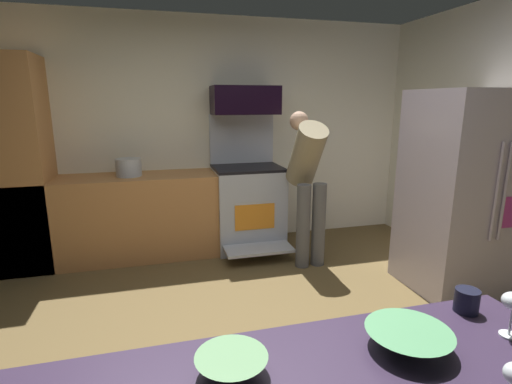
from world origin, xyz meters
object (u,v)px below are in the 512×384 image
object	(u,v)px
oven_range	(248,204)
mixing_bowl_prep	(408,339)
microwave	(245,100)
stock_pot	(129,167)
refrigerator	(462,192)
mixing_bowl_small	(231,366)
mug_coffee	(467,301)
person_cook	(307,176)

from	to	relation	value
oven_range	mixing_bowl_prep	bearing A→B (deg)	-94.80
microwave	stock_pot	size ratio (longest dim) A/B	2.80
oven_range	mixing_bowl_prep	xyz separation A→B (m)	(-0.28, -3.29, 0.42)
refrigerator	mixing_bowl_prep	bearing A→B (deg)	-135.82
mixing_bowl_small	mug_coffee	world-z (taller)	mug_coffee
microwave	mug_coffee	xyz separation A→B (m)	(0.07, -3.24, -0.74)
person_cook	refrigerator	bearing A→B (deg)	-38.54
person_cook	mug_coffee	xyz separation A→B (m)	(-0.42, -2.57, 0.02)
mixing_bowl_small	stock_pot	size ratio (longest dim) A/B	0.80
refrigerator	stock_pot	bearing A→B (deg)	152.88
person_cook	stock_pot	bearing A→B (deg)	161.53
refrigerator	mug_coffee	size ratio (longest dim) A/B	20.04
mixing_bowl_small	mug_coffee	distance (m)	0.92
refrigerator	mixing_bowl_prep	world-z (taller)	refrigerator
oven_range	mixing_bowl_small	size ratio (longest dim) A/B	7.20
mug_coffee	microwave	bearing A→B (deg)	91.30
person_cook	microwave	bearing A→B (deg)	126.17
oven_range	person_cook	world-z (taller)	person_cook
oven_range	refrigerator	world-z (taller)	refrigerator
refrigerator	mug_coffee	world-z (taller)	refrigerator
oven_range	person_cook	xyz separation A→B (m)	(0.49, -0.58, 0.41)
refrigerator	mixing_bowl_small	bearing A→B (deg)	-143.60
microwave	person_cook	size ratio (longest dim) A/B	0.47
mixing_bowl_small	mixing_bowl_prep	size ratio (longest dim) A/B	0.78
mug_coffee	mixing_bowl_small	bearing A→B (deg)	-172.86
person_cook	stock_pot	size ratio (longest dim) A/B	5.93
microwave	mug_coffee	world-z (taller)	microwave
oven_range	refrigerator	size ratio (longest dim) A/B	0.86
microwave	mixing_bowl_small	size ratio (longest dim) A/B	3.49
mixing_bowl_small	oven_range	bearing A→B (deg)	75.52
refrigerator	mug_coffee	xyz separation A→B (m)	(-1.53, -1.69, 0.06)
microwave	mixing_bowl_prep	xyz separation A→B (m)	(-0.28, -3.38, -0.75)
microwave	mixing_bowl_prep	world-z (taller)	microwave
microwave	refrigerator	world-z (taller)	microwave
mixing_bowl_small	stock_pot	world-z (taller)	stock_pot
refrigerator	microwave	bearing A→B (deg)	135.82
mug_coffee	stock_pot	world-z (taller)	stock_pot
mixing_bowl_prep	mug_coffee	size ratio (longest dim) A/B	3.09
stock_pot	person_cook	bearing A→B (deg)	-18.47
person_cook	mug_coffee	bearing A→B (deg)	-99.22
oven_range	stock_pot	bearing A→B (deg)	179.45
refrigerator	mixing_bowl_small	xyz separation A→B (m)	(-2.44, -1.80, 0.05)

